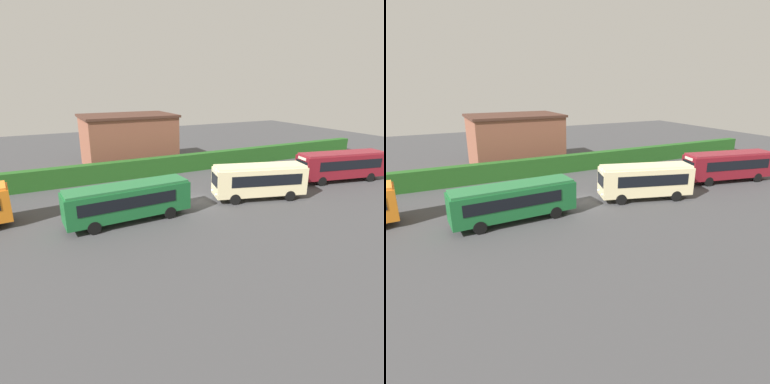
% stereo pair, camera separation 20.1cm
% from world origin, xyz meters
% --- Properties ---
extents(ground_plane, '(105.18, 105.18, 0.00)m').
position_xyz_m(ground_plane, '(0.00, 0.00, 0.00)').
color(ground_plane, '#424244').
extents(bus_green, '(10.01, 2.88, 3.02)m').
position_xyz_m(bus_green, '(-6.91, -1.46, 1.75)').
color(bus_green, '#19602D').
rests_on(bus_green, ground_plane).
extents(bus_cream, '(8.93, 4.71, 3.28)m').
position_xyz_m(bus_cream, '(5.52, -1.82, 1.88)').
color(bus_cream, beige).
rests_on(bus_cream, ground_plane).
extents(bus_maroon, '(10.36, 4.49, 3.25)m').
position_xyz_m(bus_maroon, '(17.44, -1.04, 1.87)').
color(bus_maroon, maroon).
rests_on(bus_maroon, ground_plane).
extents(person_right, '(0.53, 0.44, 1.66)m').
position_xyz_m(person_right, '(-7.93, 0.63, 0.87)').
color(person_right, black).
rests_on(person_right, ground_plane).
extents(hedge_row, '(64.59, 1.18, 2.09)m').
position_xyz_m(hedge_row, '(0.00, 10.60, 1.05)').
color(hedge_row, '#235A1E').
rests_on(hedge_row, ground_plane).
extents(depot_building, '(11.77, 8.06, 6.62)m').
position_xyz_m(depot_building, '(-1.29, 17.27, 3.32)').
color(depot_building, brown).
rests_on(depot_building, ground_plane).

